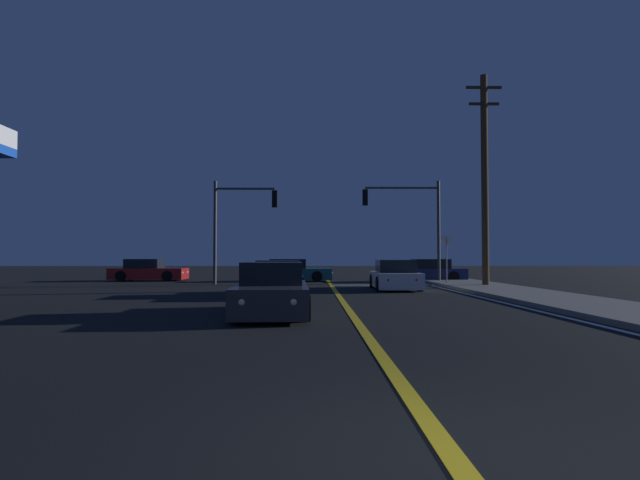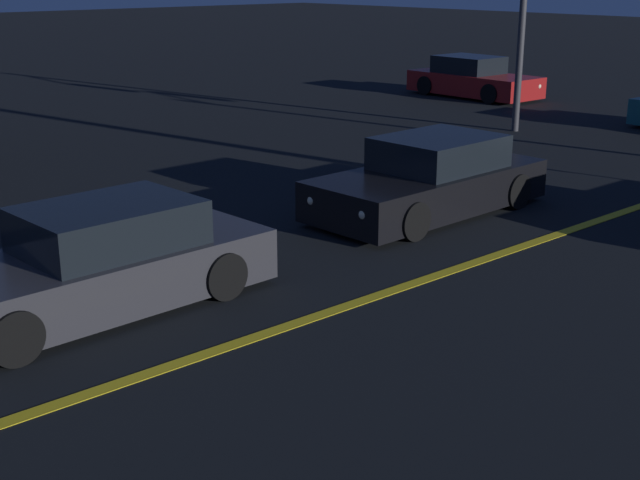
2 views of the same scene
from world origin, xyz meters
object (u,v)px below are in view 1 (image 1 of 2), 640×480
Objects in this scene: car_far_approaching_teal at (292,272)px; traffic_signal_near_right at (411,214)px; utility_pole_right at (485,177)px; traffic_signal_far_left at (238,216)px; car_distant_tail_charcoal at (272,292)px; car_parked_curb_navy at (427,272)px; car_lead_oncoming_red at (148,271)px; car_mid_block_black at (278,280)px; street_sign_corner at (446,252)px; car_following_oncoming_white at (395,277)px.

car_far_approaching_teal is 0.82× the size of traffic_signal_near_right.
utility_pole_right reaches higher than car_far_approaching_teal.
car_distant_tail_charcoal is at bearing -78.56° from traffic_signal_far_left.
car_far_approaching_teal is at bearing 84.26° from car_parked_curb_navy.
car_far_approaching_teal is at bearing 144.46° from utility_pole_right.
utility_pole_right is (18.37, -7.47, 4.70)m from car_lead_oncoming_red.
car_mid_block_black is 10.48m from street_sign_corner.
car_far_approaching_teal is 0.86× the size of traffic_signal_far_left.
traffic_signal_near_right is (6.91, 9.23, 3.31)m from car_mid_block_black.
car_mid_block_black and car_lead_oncoming_red have the same top height.
traffic_signal_far_left reaches higher than car_distant_tail_charcoal.
car_far_approaching_teal is 18.02m from car_distant_tail_charcoal.
car_distant_tail_charcoal and car_following_oncoming_white have the same top height.
traffic_signal_near_right is 3.77m from street_sign_corner.
car_parked_curb_navy is 1.78× the size of street_sign_corner.
car_lead_oncoming_red is (-8.78, 12.12, -0.00)m from car_mid_block_black.
car_distant_tail_charcoal is 15.34m from utility_pole_right.
utility_pole_right reaches higher than car_mid_block_black.
traffic_signal_near_right reaches higher than car_mid_block_black.
car_distant_tail_charcoal and car_parked_curb_navy have the same top height.
car_parked_curb_navy is at bearing 102.69° from utility_pole_right.
car_distant_tail_charcoal is 17.48m from traffic_signal_near_right.
traffic_signal_near_right is at bearing 120.27° from utility_pole_right.
car_distant_tail_charcoal is 0.85× the size of traffic_signal_far_left.
traffic_signal_far_left is 2.15× the size of street_sign_corner.
utility_pole_right is (9.59, 4.65, 4.70)m from car_mid_block_black.
car_parked_curb_navy is (8.09, -0.56, -0.00)m from car_far_approaching_teal.
car_far_approaching_teal is 12.57m from utility_pole_right.
car_parked_curb_navy is 7.92m from utility_pole_right.
traffic_signal_far_left reaches higher than car_far_approaching_teal.
car_far_approaching_teal is 5.48m from traffic_signal_far_left.
traffic_signal_far_left is (-2.92, 14.42, 3.09)m from car_distant_tail_charcoal.
car_distant_tail_charcoal is at bearing 153.77° from car_parked_curb_navy.
car_lead_oncoming_red is 20.38m from utility_pole_right.
car_distant_tail_charcoal is 20.78m from car_lead_oncoming_red.
traffic_signal_far_left is at bearing 103.82° from car_parked_curb_navy.
car_parked_curb_navy and car_lead_oncoming_red have the same top height.
car_far_approaching_teal is 0.46× the size of utility_pole_right.
car_far_approaching_teal is 9.57m from street_sign_corner.
traffic_signal_near_right is 9.68m from traffic_signal_far_left.
car_mid_block_black and car_far_approaching_teal have the same top height.
car_parked_curb_navy is 0.79× the size of traffic_signal_near_right.
car_lead_oncoming_red is 1.05× the size of car_following_oncoming_white.
street_sign_corner is at bearing -7.35° from traffic_signal_far_left.
car_distant_tail_charcoal is 15.29m from street_sign_corner.
car_following_oncoming_white is (13.83, -8.73, -0.00)m from car_lead_oncoming_red.
car_mid_block_black and car_distant_tail_charcoal have the same top height.
car_parked_curb_navy is 0.45× the size of utility_pole_right.
car_distant_tail_charcoal is 1.09× the size of car_following_oncoming_white.
traffic_signal_near_right is at bearing -128.43° from car_mid_block_black.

